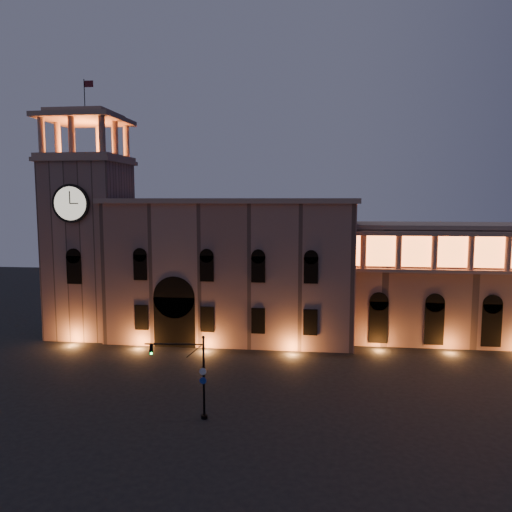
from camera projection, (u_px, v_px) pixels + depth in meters
name	position (u px, v px, depth m)	size (l,w,h in m)	color
ground	(213.00, 405.00, 42.59)	(160.00, 160.00, 0.00)	black
government_building	(232.00, 268.00, 63.49)	(30.80, 12.80, 17.60)	#8A655A
clock_tower	(90.00, 238.00, 64.32)	(9.80, 9.80, 32.40)	#8A655A
colonnade_wing	(507.00, 282.00, 61.55)	(40.60, 11.50, 14.50)	#846055
traffic_light	(193.00, 375.00, 39.57)	(4.94, 0.79, 6.78)	black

